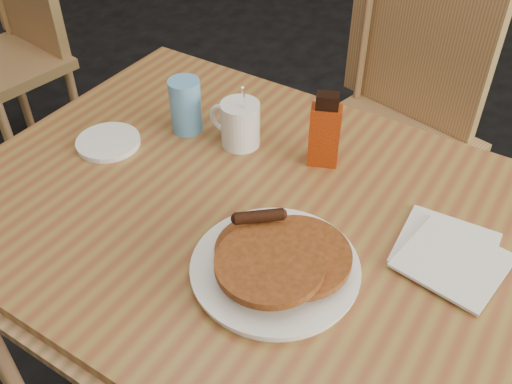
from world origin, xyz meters
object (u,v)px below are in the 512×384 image
pancake_plate (276,263)px  coffee_mug (239,123)px  main_table (278,232)px  chair_main_far (398,100)px  chair_wall_extra (11,32)px  syrup_bottle (325,132)px  blue_tumbler (186,106)px

pancake_plate → coffee_mug: (-0.25, 0.29, 0.03)m
main_table → coffee_mug: bearing=138.5°
main_table → chair_main_far: size_ratio=1.33×
chair_main_far → pancake_plate: bearing=-70.8°
chair_wall_extra → syrup_bottle: 1.52m
pancake_plate → blue_tumbler: blue_tumbler is taller
main_table → syrup_bottle: 0.23m
pancake_plate → syrup_bottle: syrup_bottle is taller
chair_wall_extra → coffee_mug: size_ratio=5.77×
pancake_plate → syrup_bottle: 0.33m
chair_main_far → pancake_plate: chair_main_far is taller
syrup_bottle → coffee_mug: bearing=167.7°
main_table → blue_tumbler: 0.37m
pancake_plate → syrup_bottle: size_ratio=1.75×
main_table → coffee_mug: 0.27m
chair_main_far → pancake_plate: size_ratio=3.51×
chair_main_far → coffee_mug: 0.64m
chair_wall_extra → syrup_bottle: bearing=-4.8°
pancake_plate → blue_tumbler: bearing=143.9°
pancake_plate → syrup_bottle: bearing=101.3°
main_table → pancake_plate: pancake_plate is taller
coffee_mug → blue_tumbler: size_ratio=1.29×
chair_wall_extra → coffee_mug: (1.26, -0.41, 0.26)m
chair_main_far → syrup_bottle: size_ratio=6.15×
pancake_plate → blue_tumbler: 0.47m
blue_tumbler → main_table: bearing=-25.7°
main_table → chair_main_far: (-0.00, 0.75, -0.10)m
syrup_bottle → pancake_plate: bearing=-100.0°
main_table → syrup_bottle: bearing=90.4°
syrup_bottle → chair_main_far: bearing=68.9°
coffee_mug → chair_main_far: bearing=81.0°
chair_wall_extra → pancake_plate: size_ratio=3.17×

